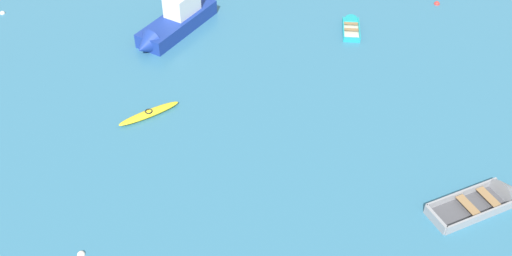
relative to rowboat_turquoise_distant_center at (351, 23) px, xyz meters
name	(u,v)px	position (x,y,z in m)	size (l,w,h in m)	color
rowboat_turquoise_distant_center	(351,23)	(0.00, 0.00, 0.00)	(1.77, 3.03, 0.95)	beige
motor_launch_deep_blue_far_left	(173,22)	(-11.13, 1.44, 0.58)	(5.88, 6.09, 2.54)	navy
rowboat_grey_back_row_center	(492,197)	(1.35, -15.67, 0.07)	(4.71, 2.39, 1.36)	#4C4C51
kayak_yellow_near_camera	(149,113)	(-13.25, -6.49, 0.01)	(3.38, 1.81, 0.33)	yellow
mooring_buoy_midfield	(437,4)	(6.56, 1.41, -0.15)	(0.39, 0.39, 0.39)	red
mooring_buoy_near_foreground	(3,13)	(-21.94, 6.12, -0.15)	(0.33, 0.33, 0.33)	silver
mooring_buoy_trailing	(81,255)	(-16.65, -14.96, -0.15)	(0.34, 0.34, 0.34)	silver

